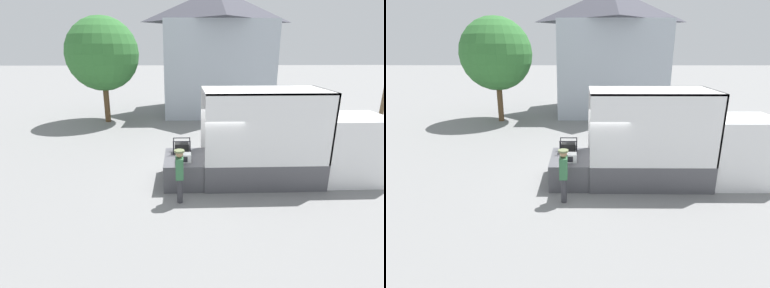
{
  "view_description": "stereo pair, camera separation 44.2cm",
  "coord_description": "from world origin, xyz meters",
  "views": [
    {
      "loc": [
        -0.75,
        -10.19,
        4.7
      ],
      "look_at": [
        -0.39,
        -0.2,
        1.5
      ],
      "focal_mm": 28.0,
      "sensor_mm": 36.0,
      "label": 1
    },
    {
      "loc": [
        -0.31,
        -10.2,
        4.7
      ],
      "look_at": [
        -0.39,
        -0.2,
        1.5
      ],
      "focal_mm": 28.0,
      "sensor_mm": 36.0,
      "label": 2
    }
  ],
  "objects": [
    {
      "name": "ground_plane",
      "position": [
        0.0,
        0.0,
        0.0
      ],
      "size": [
        160.0,
        160.0,
        0.0
      ],
      "primitive_type": "plane",
      "color": "gray"
    },
    {
      "name": "box_truck",
      "position": [
        3.8,
        0.0,
        1.04
      ],
      "size": [
        6.54,
        2.16,
        3.37
      ],
      "color": "white",
      "rests_on": "ground"
    },
    {
      "name": "tailgate_deck",
      "position": [
        -0.69,
        0.0,
        0.47
      ],
      "size": [
        1.38,
        2.05,
        0.95
      ],
      "primitive_type": "cube",
      "color": "#4C4C51",
      "rests_on": "ground"
    },
    {
      "name": "microwave",
      "position": [
        -0.66,
        -0.47,
        1.09
      ],
      "size": [
        0.44,
        0.38,
        0.29
      ],
      "color": "white",
      "rests_on": "tailgate_deck"
    },
    {
      "name": "portable_generator",
      "position": [
        -0.73,
        0.46,
        1.15
      ],
      "size": [
        0.65,
        0.5,
        0.53
      ],
      "color": "black",
      "rests_on": "tailgate_deck"
    },
    {
      "name": "worker_person",
      "position": [
        -0.83,
        -1.63,
        1.09
      ],
      "size": [
        0.32,
        0.44,
        1.76
      ],
      "color": "#38383D",
      "rests_on": "ground"
    },
    {
      "name": "house_backdrop",
      "position": [
        1.88,
        13.19,
        4.48
      ],
      "size": [
        7.84,
        7.25,
        8.79
      ],
      "color": "#A8B2BC",
      "rests_on": "ground"
    },
    {
      "name": "street_tree",
      "position": [
        -5.68,
        9.68,
        4.35
      ],
      "size": [
        4.57,
        4.57,
        6.65
      ],
      "color": "brown",
      "rests_on": "ground"
    }
  ]
}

